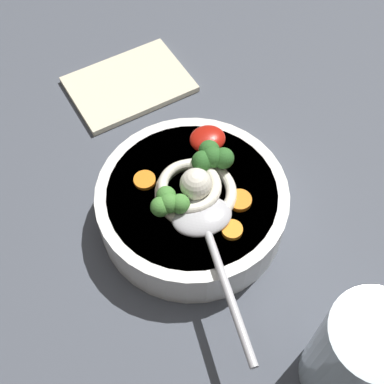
# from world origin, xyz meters

# --- Properties ---
(table_slab) EXTENTS (1.18, 1.18, 0.03)m
(table_slab) POSITION_xyz_m (0.00, 0.00, 0.01)
(table_slab) COLOR #474C56
(table_slab) RESTS_ON ground
(soup_bowl) EXTENTS (0.20, 0.20, 0.05)m
(soup_bowl) POSITION_xyz_m (-0.03, 0.03, 0.05)
(soup_bowl) COLOR white
(soup_bowl) RESTS_ON table_slab
(noodle_pile) EXTENTS (0.09, 0.09, 0.04)m
(noodle_pile) POSITION_xyz_m (-0.03, 0.03, 0.09)
(noodle_pile) COLOR silver
(noodle_pile) RESTS_ON soup_bowl
(soup_spoon) EXTENTS (0.06, 0.17, 0.02)m
(soup_spoon) POSITION_xyz_m (-0.03, 0.08, 0.09)
(soup_spoon) COLOR #B7B7BC
(soup_spoon) RESTS_ON soup_bowl
(chili_sauce_dollop) EXTENTS (0.04, 0.04, 0.02)m
(chili_sauce_dollop) POSITION_xyz_m (-0.07, -0.02, 0.09)
(chili_sauce_dollop) COLOR #B2190F
(chili_sauce_dollop) RESTS_ON soup_bowl
(broccoli_floret_left) EXTENTS (0.04, 0.03, 0.03)m
(broccoli_floret_left) POSITION_xyz_m (-0.00, 0.04, 0.10)
(broccoli_floret_left) COLOR #7A9E60
(broccoli_floret_left) RESTS_ON soup_bowl
(broccoli_floret_rear) EXTENTS (0.04, 0.04, 0.03)m
(broccoli_floret_rear) POSITION_xyz_m (-0.06, 0.01, 0.10)
(broccoli_floret_rear) COLOR #7A9E60
(broccoli_floret_rear) RESTS_ON soup_bowl
(carrot_slice_front) EXTENTS (0.02, 0.02, 0.00)m
(carrot_slice_front) POSITION_xyz_m (0.01, 0.00, 0.08)
(carrot_slice_front) COLOR orange
(carrot_slice_front) RESTS_ON soup_bowl
(carrot_slice_extra_b) EXTENTS (0.02, 0.02, 0.01)m
(carrot_slice_extra_b) POSITION_xyz_m (-0.07, 0.06, 0.08)
(carrot_slice_extra_b) COLOR orange
(carrot_slice_extra_b) RESTS_ON soup_bowl
(carrot_slice_beside_noodles) EXTENTS (0.02, 0.02, 0.01)m
(carrot_slice_beside_noodles) POSITION_xyz_m (-0.05, 0.08, 0.08)
(carrot_slice_beside_noodles) COLOR orange
(carrot_slice_beside_noodles) RESTS_ON soup_bowl
(drinking_glass) EXTENTS (0.08, 0.08, 0.12)m
(drinking_glass) POSITION_xyz_m (-0.10, 0.23, 0.09)
(drinking_glass) COLOR silver
(drinking_glass) RESTS_ON table_slab
(folded_napkin) EXTENTS (0.17, 0.13, 0.01)m
(folded_napkin) POSITION_xyz_m (-0.02, -0.19, 0.03)
(folded_napkin) COLOR beige
(folded_napkin) RESTS_ON table_slab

